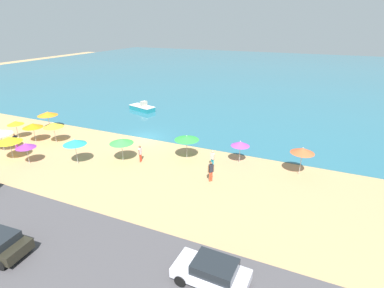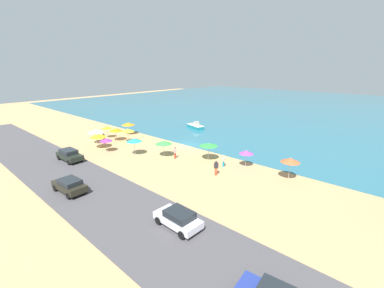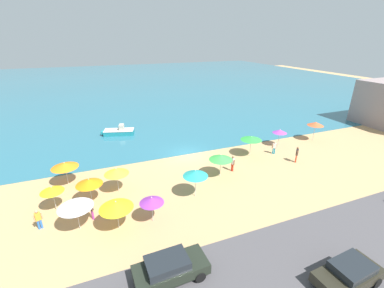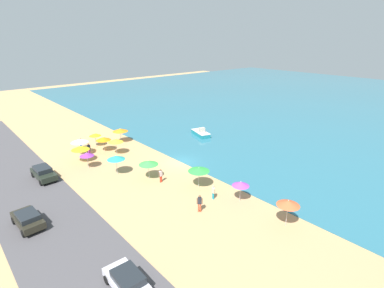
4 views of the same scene
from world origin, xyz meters
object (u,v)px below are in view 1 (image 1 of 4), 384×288
object	(u,v)px
beach_umbrella_4	(121,141)
beach_umbrella_8	(9,140)
parked_car_3	(212,272)
bather_2	(211,170)
beach_umbrella_2	(33,125)
beach_umbrella_7	(75,142)
bather_1	(140,153)
beach_umbrella_3	(47,114)
beach_umbrella_10	(303,150)
beach_umbrella_11	(15,123)
beach_umbrella_6	(26,146)
beach_umbrella_1	(53,125)
beach_umbrella_0	(187,138)
skiff_nearshore	(142,108)
beach_umbrella_9	(240,144)
beach_umbrella_5	(0,132)
bather_3	(212,158)
bather_0	(16,141)

from	to	relation	value
beach_umbrella_4	beach_umbrella_8	distance (m)	11.11
parked_car_3	bather_2	bearing A→B (deg)	110.89
beach_umbrella_2	beach_umbrella_7	xyz separation A→B (m)	(8.46, -2.40, 0.29)
beach_umbrella_8	bather_1	xyz separation A→B (m)	(12.06, 4.55, -1.08)
beach_umbrella_3	parked_car_3	distance (m)	30.84
beach_umbrella_7	beach_umbrella_3	bearing A→B (deg)	149.15
beach_umbrella_10	parked_car_3	world-z (taller)	beach_umbrella_10
beach_umbrella_11	bather_1	size ratio (longest dim) A/B	1.30
beach_umbrella_3	beach_umbrella_6	distance (m)	10.25
beach_umbrella_1	beach_umbrella_8	bearing A→B (deg)	-96.69
beach_umbrella_0	beach_umbrella_2	world-z (taller)	beach_umbrella_0
beach_umbrella_0	skiff_nearshore	world-z (taller)	beach_umbrella_0
beach_umbrella_9	bather_2	size ratio (longest dim) A/B	1.23
beach_umbrella_8	bather_2	size ratio (longest dim) A/B	1.32
beach_umbrella_5	parked_car_3	distance (m)	27.23
beach_umbrella_10	beach_umbrella_11	world-z (taller)	beach_umbrella_10
bather_2	beach_umbrella_1	bearing A→B (deg)	176.30
beach_umbrella_5	bather_3	distance (m)	22.17
skiff_nearshore	parked_car_3	bearing A→B (deg)	-51.22
beach_umbrella_6	beach_umbrella_8	xyz separation A→B (m)	(-2.49, 0.16, 0.14)
beach_umbrella_9	beach_umbrella_5	bearing A→B (deg)	-162.85
bather_0	bather_1	bearing A→B (deg)	11.24
beach_umbrella_2	skiff_nearshore	xyz separation A→B (m)	(4.13, 15.70, -1.47)
beach_umbrella_11	skiff_nearshore	bearing A→B (deg)	66.43
beach_umbrella_8	beach_umbrella_10	size ratio (longest dim) A/B	0.91
beach_umbrella_2	bather_3	size ratio (longest dim) A/B	1.42
beach_umbrella_3	beach_umbrella_6	bearing A→B (deg)	-52.68
beach_umbrella_1	beach_umbrella_5	size ratio (longest dim) A/B	0.99
beach_umbrella_6	beach_umbrella_5	bearing A→B (deg)	167.54
beach_umbrella_10	parked_car_3	size ratio (longest dim) A/B	0.67
beach_umbrella_6	bather_2	bearing A→B (deg)	12.67
bather_2	beach_umbrella_10	bearing A→B (deg)	32.41
beach_umbrella_3	bather_0	distance (m)	6.58
beach_umbrella_6	bather_1	xyz separation A→B (m)	(9.56, 4.71, -0.94)
bather_3	skiff_nearshore	distance (m)	21.16
beach_umbrella_3	bather_2	world-z (taller)	beach_umbrella_3
skiff_nearshore	beach_umbrella_3	bearing A→B (deg)	-117.41
beach_umbrella_1	parked_car_3	xyz separation A→B (m)	(22.94, -11.35, -1.26)
beach_umbrella_1	beach_umbrella_10	xyz separation A→B (m)	(25.89, 3.09, 0.27)
beach_umbrella_11	bather_1	distance (m)	16.54
beach_umbrella_0	beach_umbrella_6	bearing A→B (deg)	-151.61
beach_umbrella_5	beach_umbrella_7	xyz separation A→B (m)	(9.41, 0.76, 0.13)
beach_umbrella_5	bather_2	distance (m)	22.51
beach_umbrella_3	beach_umbrella_10	size ratio (longest dim) A/B	0.91
beach_umbrella_1	beach_umbrella_3	bearing A→B (deg)	144.55
bather_3	bather_1	bearing A→B (deg)	-164.33
beach_umbrella_6	skiff_nearshore	distance (m)	20.05
beach_umbrella_9	beach_umbrella_0	bearing A→B (deg)	-166.77
beach_umbrella_2	beach_umbrella_11	world-z (taller)	beach_umbrella_2
beach_umbrella_3	bather_0	size ratio (longest dim) A/B	1.38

